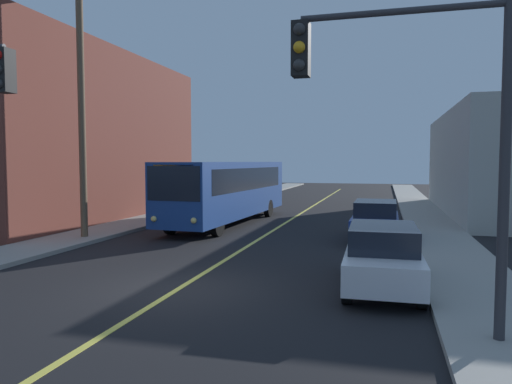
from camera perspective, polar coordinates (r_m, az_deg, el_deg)
ground_plane at (r=12.32m, az=-9.37°, el=-11.51°), size 120.00×120.00×0.00m
sidewalk_left at (r=24.34m, az=-15.09°, el=-3.86°), size 2.50×90.00×0.15m
sidewalk_right at (r=21.16m, az=21.33°, el=-5.11°), size 2.50×90.00×0.15m
lane_stripe_center at (r=26.47m, az=4.32°, el=-3.30°), size 0.16×60.00×0.01m
building_left_brick at (r=29.51m, az=-23.66°, el=6.06°), size 10.00×17.40×9.20m
city_bus at (r=24.54m, az=-3.36°, el=0.41°), size 3.14×12.25×3.20m
parked_car_white at (r=12.42m, az=15.07°, el=-7.48°), size 1.90×4.44×1.62m
parked_car_blue at (r=19.93m, az=14.23°, el=-3.28°), size 1.85×4.42×1.62m
utility_pole_near at (r=20.70m, az=-20.40°, el=12.11°), size 2.40×0.28×11.32m
traffic_signal_right_corner at (r=8.87m, az=18.21°, el=10.52°), size 3.75×0.48×6.00m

